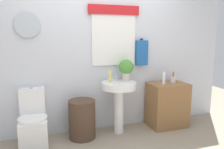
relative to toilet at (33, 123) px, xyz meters
name	(u,v)px	position (x,y,z in m)	size (l,w,h in m)	color
back_wall	(100,48)	(1.04, 0.26, 1.01)	(4.40, 0.18, 2.60)	silver
toilet	(33,123)	(0.00, 0.00, 0.00)	(0.38, 0.51, 0.78)	white
laundry_hamper	(82,119)	(0.67, -0.04, -0.01)	(0.39, 0.39, 0.57)	#4C3828
pedestal_sink	(119,95)	(1.24, -0.04, 0.31)	(0.53, 0.53, 0.80)	white
faucet	(116,77)	(1.24, 0.08, 0.56)	(0.03, 0.03, 0.10)	silver
wooden_cabinet	(167,105)	(2.10, -0.04, 0.07)	(0.61, 0.44, 0.72)	olive
soap_bottle	(110,76)	(1.12, 0.01, 0.60)	(0.05, 0.05, 0.18)	#DBD166
potted_plant	(126,68)	(1.38, 0.02, 0.71)	(0.23, 0.23, 0.33)	beige
lotion_bottle	(164,78)	(1.99, -0.08, 0.53)	(0.05, 0.05, 0.20)	white
toothbrush_cup	(173,79)	(2.20, -0.02, 0.49)	(0.08, 0.08, 0.19)	silver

